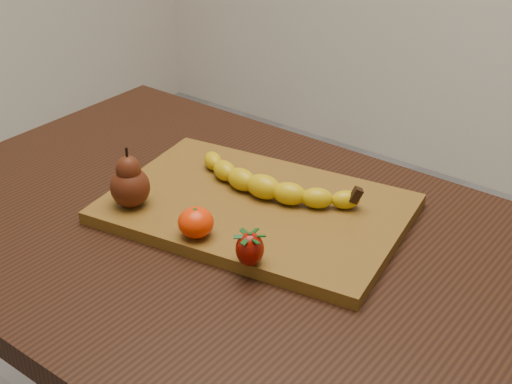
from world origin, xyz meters
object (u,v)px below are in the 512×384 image
Objects in this scene: table at (211,276)px; cutting_board at (256,209)px; pear at (129,177)px; mandarin at (196,222)px.

cutting_board is (0.04, 0.07, 0.11)m from table.
pear is at bearing -151.20° from cutting_board.
cutting_board is at bearing 58.73° from table.
pear is 0.14m from mandarin.
cutting_board is 8.70× the size of mandarin.
pear reaches higher than cutting_board.
cutting_board is at bearing 38.63° from pear.
mandarin reaches higher than cutting_board.
table is at bearing -131.10° from cutting_board.
table is at bearing 26.28° from pear.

